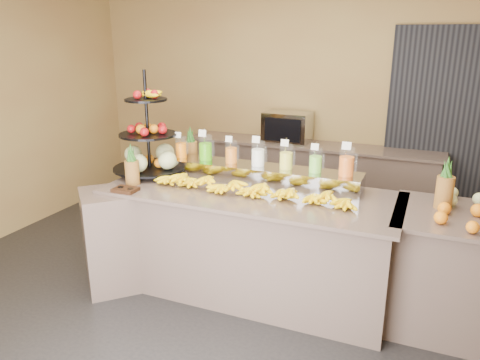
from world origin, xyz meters
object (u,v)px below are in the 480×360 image
Objects in this scene: banana_heap at (251,186)px; fruit_stand at (153,149)px; pitcher_tray at (258,174)px; condiment_caddy at (126,190)px; right_fruit_pile at (466,208)px; oven_warmer at (287,127)px.

fruit_stand is (-1.07, 0.19, 0.18)m from banana_heap.
fruit_stand is (-1.00, -0.15, 0.17)m from pitcher_tray.
pitcher_tray is at bearing 36.40° from condiment_caddy.
oven_warmer is (-1.94, 1.90, 0.10)m from right_fruit_pile.
pitcher_tray is 1.91× the size of fruit_stand.
banana_heap is 1.10m from fruit_stand.
banana_heap is at bearing 19.27° from condiment_caddy.
fruit_stand reaches higher than condiment_caddy.
fruit_stand is 2.04× the size of right_fruit_pile.
fruit_stand reaches higher than right_fruit_pile.
banana_heap is at bearing -80.16° from oven_warmer.
pitcher_tray is 0.35m from banana_heap.
oven_warmer is (-0.25, 1.67, 0.11)m from pitcher_tray.
banana_heap is at bearing -14.99° from fruit_stand.
condiment_caddy is at bearing -160.73° from banana_heap.
right_fruit_pile is (1.69, -0.23, 0.00)m from pitcher_tray.
fruit_stand is at bearing -171.72° from pitcher_tray.
fruit_stand is 1.97m from oven_warmer.
right_fruit_pile reaches higher than banana_heap.
right_fruit_pile is (2.69, -0.09, -0.16)m from fruit_stand.
fruit_stand is 2.69m from right_fruit_pile.
right_fruit_pile is 0.86× the size of oven_warmer.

